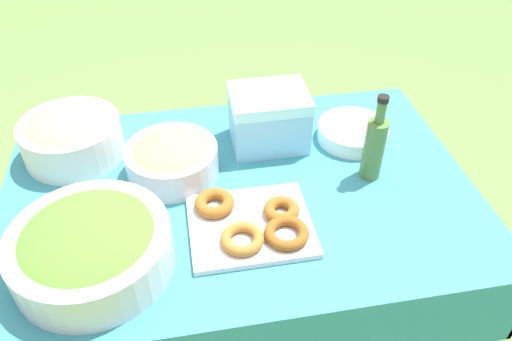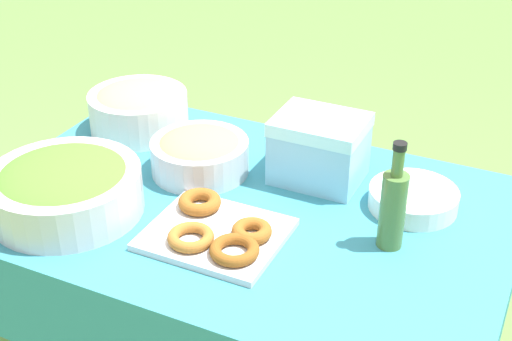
{
  "view_description": "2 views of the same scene",
  "coord_description": "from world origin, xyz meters",
  "px_view_note": "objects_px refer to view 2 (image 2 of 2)",
  "views": [
    {
      "loc": [
        0.13,
        0.98,
        1.6
      ],
      "look_at": [
        -0.05,
        -0.03,
        0.73
      ],
      "focal_mm": 35.0,
      "sensor_mm": 36.0,
      "label": 1
    },
    {
      "loc": [
        -0.64,
        1.28,
        1.63
      ],
      "look_at": [
        -0.05,
        0.03,
        0.82
      ],
      "focal_mm": 50.0,
      "sensor_mm": 36.0,
      "label": 2
    }
  ],
  "objects_px": {
    "salad_bowl": "(65,187)",
    "olive_oil_bottle": "(393,207)",
    "pasta_bowl": "(138,107)",
    "donut_platter": "(216,232)",
    "plate_stack": "(413,199)",
    "bread_bowl": "(200,153)",
    "cooler_box": "(319,149)"
  },
  "relations": [
    {
      "from": "salad_bowl",
      "to": "olive_oil_bottle",
      "type": "relative_size",
      "value": 1.41
    },
    {
      "from": "pasta_bowl",
      "to": "donut_platter",
      "type": "height_order",
      "value": "pasta_bowl"
    },
    {
      "from": "donut_platter",
      "to": "plate_stack",
      "type": "distance_m",
      "value": 0.48
    },
    {
      "from": "salad_bowl",
      "to": "pasta_bowl",
      "type": "xyz_separation_m",
      "value": [
        0.08,
        -0.43,
        0.0
      ]
    },
    {
      "from": "plate_stack",
      "to": "bread_bowl",
      "type": "bearing_deg",
      "value": 7.05
    },
    {
      "from": "salad_bowl",
      "to": "olive_oil_bottle",
      "type": "height_order",
      "value": "olive_oil_bottle"
    },
    {
      "from": "salad_bowl",
      "to": "cooler_box",
      "type": "height_order",
      "value": "cooler_box"
    },
    {
      "from": "salad_bowl",
      "to": "pasta_bowl",
      "type": "distance_m",
      "value": 0.44
    },
    {
      "from": "salad_bowl",
      "to": "bread_bowl",
      "type": "relative_size",
      "value": 1.42
    },
    {
      "from": "olive_oil_bottle",
      "to": "donut_platter",
      "type": "bearing_deg",
      "value": 22.01
    },
    {
      "from": "pasta_bowl",
      "to": "donut_platter",
      "type": "bearing_deg",
      "value": 139.99
    },
    {
      "from": "bread_bowl",
      "to": "donut_platter",
      "type": "bearing_deg",
      "value": 126.06
    },
    {
      "from": "donut_platter",
      "to": "cooler_box",
      "type": "height_order",
      "value": "cooler_box"
    },
    {
      "from": "bread_bowl",
      "to": "pasta_bowl",
      "type": "bearing_deg",
      "value": -26.17
    },
    {
      "from": "salad_bowl",
      "to": "bread_bowl",
      "type": "distance_m",
      "value": 0.35
    },
    {
      "from": "salad_bowl",
      "to": "plate_stack",
      "type": "bearing_deg",
      "value": -153.53
    },
    {
      "from": "plate_stack",
      "to": "cooler_box",
      "type": "height_order",
      "value": "cooler_box"
    },
    {
      "from": "pasta_bowl",
      "to": "salad_bowl",
      "type": "bearing_deg",
      "value": 100.93
    },
    {
      "from": "salad_bowl",
      "to": "donut_platter",
      "type": "distance_m",
      "value": 0.38
    },
    {
      "from": "plate_stack",
      "to": "bread_bowl",
      "type": "height_order",
      "value": "bread_bowl"
    },
    {
      "from": "pasta_bowl",
      "to": "cooler_box",
      "type": "height_order",
      "value": "cooler_box"
    },
    {
      "from": "plate_stack",
      "to": "olive_oil_bottle",
      "type": "bearing_deg",
      "value": 87.31
    },
    {
      "from": "salad_bowl",
      "to": "pasta_bowl",
      "type": "bearing_deg",
      "value": -79.07
    },
    {
      "from": "pasta_bowl",
      "to": "plate_stack",
      "type": "distance_m",
      "value": 0.82
    },
    {
      "from": "plate_stack",
      "to": "cooler_box",
      "type": "xyz_separation_m",
      "value": [
        0.25,
        -0.03,
        0.06
      ]
    },
    {
      "from": "plate_stack",
      "to": "olive_oil_bottle",
      "type": "xyz_separation_m",
      "value": [
        0.01,
        0.17,
        0.07
      ]
    },
    {
      "from": "olive_oil_bottle",
      "to": "bread_bowl",
      "type": "relative_size",
      "value": 1.01
    },
    {
      "from": "plate_stack",
      "to": "bread_bowl",
      "type": "xyz_separation_m",
      "value": [
        0.54,
        0.07,
        0.03
      ]
    },
    {
      "from": "olive_oil_bottle",
      "to": "bread_bowl",
      "type": "xyz_separation_m",
      "value": [
        0.53,
        -0.1,
        -0.04
      ]
    },
    {
      "from": "pasta_bowl",
      "to": "cooler_box",
      "type": "distance_m",
      "value": 0.56
    },
    {
      "from": "salad_bowl",
      "to": "donut_platter",
      "type": "bearing_deg",
      "value": -172.09
    },
    {
      "from": "pasta_bowl",
      "to": "olive_oil_bottle",
      "type": "bearing_deg",
      "value": 163.56
    }
  ]
}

